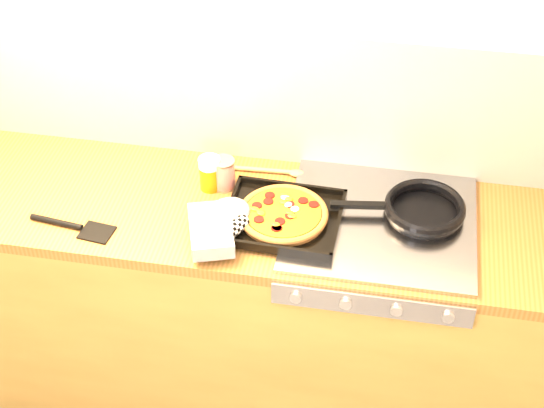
% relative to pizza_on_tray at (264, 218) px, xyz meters
% --- Properties ---
extents(room_shell, '(3.20, 3.20, 3.20)m').
position_rel_pizza_on_tray_xyz_m(room_shell, '(-0.08, 0.37, 0.21)').
color(room_shell, white).
rests_on(room_shell, ground).
extents(counter_run, '(3.20, 0.62, 0.90)m').
position_rel_pizza_on_tray_xyz_m(counter_run, '(-0.08, 0.08, -0.49)').
color(counter_run, olive).
rests_on(counter_run, ground).
extents(stovetop, '(0.60, 0.56, 0.02)m').
position_rel_pizza_on_tray_xyz_m(stovetop, '(0.37, 0.08, -0.04)').
color(stovetop, '#9E9EA3').
rests_on(stovetop, counter_run).
extents(pizza_on_tray, '(0.49, 0.42, 0.06)m').
position_rel_pizza_on_tray_xyz_m(pizza_on_tray, '(0.00, 0.00, 0.00)').
color(pizza_on_tray, black).
rests_on(pizza_on_tray, stovetop).
extents(frying_pan, '(0.45, 0.29, 0.04)m').
position_rel_pizza_on_tray_xyz_m(frying_pan, '(0.49, 0.14, -0.00)').
color(frying_pan, black).
rests_on(frying_pan, stovetop).
extents(tomato_can, '(0.08, 0.08, 0.11)m').
position_rel_pizza_on_tray_xyz_m(tomato_can, '(-0.17, 0.18, 0.01)').
color(tomato_can, '#9F0F0C').
rests_on(tomato_can, counter_run).
extents(juice_glass, '(0.08, 0.08, 0.12)m').
position_rel_pizza_on_tray_xyz_m(juice_glass, '(-0.21, 0.17, 0.02)').
color(juice_glass, '#C5760B').
rests_on(juice_glass, counter_run).
extents(wooden_spoon, '(0.30, 0.04, 0.02)m').
position_rel_pizza_on_tray_xyz_m(wooden_spoon, '(-0.03, 0.28, -0.03)').
color(wooden_spoon, '#A88147').
rests_on(wooden_spoon, counter_run).
extents(black_spatula, '(0.29, 0.10, 0.02)m').
position_rel_pizza_on_tray_xyz_m(black_spatula, '(-0.60, -0.11, -0.03)').
color(black_spatula, black).
rests_on(black_spatula, counter_run).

